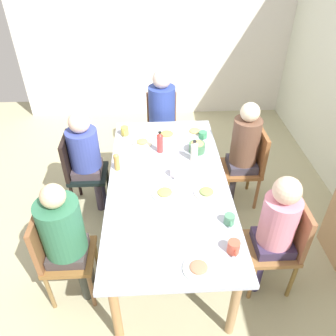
# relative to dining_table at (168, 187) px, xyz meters

# --- Properties ---
(ground_plane) EXTENTS (6.66, 6.66, 0.00)m
(ground_plane) POSITION_rel_dining_table_xyz_m (0.00, 0.00, -0.68)
(ground_plane) COLOR tan
(wall_left) EXTENTS (0.12, 4.26, 2.60)m
(wall_left) POSITION_rel_dining_table_xyz_m (-2.84, 0.00, 0.62)
(wall_left) COLOR white
(wall_left) RESTS_ON ground_plane
(dining_table) EXTENTS (2.21, 1.07, 0.75)m
(dining_table) POSITION_rel_dining_table_xyz_m (0.00, 0.00, 0.00)
(dining_table) COLOR #B2B9CD
(dining_table) RESTS_ON ground_plane
(chair_0) EXTENTS (0.40, 0.40, 0.90)m
(chair_0) POSITION_rel_dining_table_xyz_m (-1.48, 0.00, -0.17)
(chair_0) COLOR brown
(chair_0) RESTS_ON ground_plane
(person_0) EXTENTS (0.33, 0.33, 1.26)m
(person_0) POSITION_rel_dining_table_xyz_m (-1.39, 0.00, 0.08)
(person_0) COLOR #443B4B
(person_0) RESTS_ON ground_plane
(chair_1) EXTENTS (0.40, 0.40, 0.90)m
(chair_1) POSITION_rel_dining_table_xyz_m (-0.55, -0.92, -0.17)
(chair_1) COLOR black
(chair_1) RESTS_ON ground_plane
(person_1) EXTENTS (0.32, 0.32, 1.18)m
(person_1) POSITION_rel_dining_table_xyz_m (-0.55, -0.83, 0.03)
(person_1) COLOR #3A443B
(person_1) RESTS_ON ground_plane
(chair_2) EXTENTS (0.40, 0.40, 0.90)m
(chair_2) POSITION_rel_dining_table_xyz_m (0.55, -0.92, -0.17)
(chair_2) COLOR brown
(chair_2) RESTS_ON ground_plane
(person_2) EXTENTS (0.33, 0.33, 1.19)m
(person_2) POSITION_rel_dining_table_xyz_m (0.55, -0.83, 0.04)
(person_2) COLOR #494540
(person_2) RESTS_ON ground_plane
(chair_3) EXTENTS (0.40, 0.40, 0.90)m
(chair_3) POSITION_rel_dining_table_xyz_m (-0.55, 0.92, -0.17)
(chair_3) COLOR brown
(chair_3) RESTS_ON ground_plane
(person_3) EXTENTS (0.30, 0.30, 1.23)m
(person_3) POSITION_rel_dining_table_xyz_m (-0.55, 0.83, 0.05)
(person_3) COLOR #3B3743
(person_3) RESTS_ON ground_plane
(chair_4) EXTENTS (0.40, 0.40, 0.90)m
(chair_4) POSITION_rel_dining_table_xyz_m (0.55, 0.92, -0.17)
(chair_4) COLOR olive
(chair_4) RESTS_ON ground_plane
(person_4) EXTENTS (0.30, 0.30, 1.18)m
(person_4) POSITION_rel_dining_table_xyz_m (0.55, 0.82, 0.03)
(person_4) COLOR #352B54
(person_4) RESTS_ON ground_plane
(plate_0) EXTENTS (0.22, 0.22, 0.04)m
(plate_0) POSITION_rel_dining_table_xyz_m (0.96, 0.16, 0.08)
(plate_0) COLOR silver
(plate_0) RESTS_ON dining_table
(plate_1) EXTENTS (0.23, 0.23, 0.04)m
(plate_1) POSITION_rel_dining_table_xyz_m (0.18, -0.04, 0.08)
(plate_1) COLOR white
(plate_1) RESTS_ON dining_table
(plate_2) EXTENTS (0.21, 0.21, 0.04)m
(plate_2) POSITION_rel_dining_table_xyz_m (-0.65, -0.24, 0.08)
(plate_2) COLOR #EBE8CC
(plate_2) RESTS_ON dining_table
(plate_3) EXTENTS (0.26, 0.26, 0.04)m
(plate_3) POSITION_rel_dining_table_xyz_m (-0.79, 0.03, 0.08)
(plate_3) COLOR white
(plate_3) RESTS_ON dining_table
(plate_4) EXTENTS (0.24, 0.24, 0.04)m
(plate_4) POSITION_rel_dining_table_xyz_m (-0.83, 0.34, 0.08)
(plate_4) COLOR white
(plate_4) RESTS_ON dining_table
(plate_5) EXTENTS (0.22, 0.22, 0.04)m
(plate_5) POSITION_rel_dining_table_xyz_m (0.19, 0.32, 0.08)
(plate_5) COLOR silver
(plate_5) RESTS_ON dining_table
(bowl_0) EXTENTS (0.16, 0.16, 0.11)m
(bowl_0) POSITION_rel_dining_table_xyz_m (-0.46, 0.32, 0.13)
(bowl_0) COLOR #43774D
(bowl_0) RESTS_ON dining_table
(cup_0) EXTENTS (0.12, 0.09, 0.10)m
(cup_0) POSITION_rel_dining_table_xyz_m (0.82, 0.42, 0.12)
(cup_0) COLOR #D45640
(cup_0) RESTS_ON dining_table
(cup_1) EXTENTS (0.12, 0.09, 0.08)m
(cup_1) POSITION_rel_dining_table_xyz_m (-0.08, 0.07, 0.11)
(cup_1) COLOR white
(cup_1) RESTS_ON dining_table
(cup_2) EXTENTS (0.12, 0.08, 0.10)m
(cup_2) POSITION_rel_dining_table_xyz_m (-0.83, -0.43, 0.12)
(cup_2) COLOR #E3CB4E
(cup_2) RESTS_ON dining_table
(cup_3) EXTENTS (0.13, 0.09, 0.07)m
(cup_3) POSITION_rel_dining_table_xyz_m (-0.73, 0.42, 0.10)
(cup_3) COLOR #3D9560
(cup_3) RESTS_ON dining_table
(cup_4) EXTENTS (0.12, 0.08, 0.08)m
(cup_4) POSITION_rel_dining_table_xyz_m (0.54, 0.45, 0.11)
(cup_4) COLOR #4E8666
(cup_4) RESTS_ON dining_table
(bottle_0) EXTENTS (0.06, 0.06, 0.23)m
(bottle_0) POSITION_rel_dining_table_xyz_m (-0.48, -0.05, 0.18)
(bottle_0) COLOR #D63A37
(bottle_0) RESTS_ON dining_table
(bottle_1) EXTENTS (0.05, 0.05, 0.20)m
(bottle_1) POSITION_rel_dining_table_xyz_m (-0.21, -0.47, 0.16)
(bottle_1) COLOR #C29244
(bottle_1) RESTS_ON dining_table
(bottle_2) EXTENTS (0.07, 0.07, 0.22)m
(bottle_2) POSITION_rel_dining_table_xyz_m (-0.32, 0.27, 0.17)
(bottle_2) COLOR silver
(bottle_2) RESTS_ON dining_table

